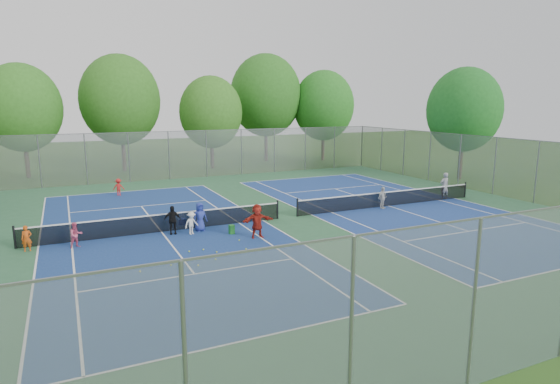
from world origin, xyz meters
The scene contains 36 objects.
ground centered at (0.00, 0.00, 0.00)m, with size 120.00×120.00×0.00m, color #2B541A.
court_pad centered at (0.00, 0.00, 0.01)m, with size 32.00×32.00×0.01m, color #2D5F3C.
court_left centered at (-7.00, 0.00, 0.02)m, with size 10.97×23.77×0.01m, color navy.
court_right centered at (7.00, 0.00, 0.02)m, with size 10.97×23.77×0.01m, color navy.
net_left centered at (-7.00, 0.00, 0.46)m, with size 12.87×0.10×0.91m, color black.
net_right centered at (7.00, 0.00, 0.46)m, with size 12.87×0.10×0.91m, color black.
fence_north centered at (0.00, 16.00, 2.00)m, with size 32.00×0.10×4.00m, color gray.
fence_east centered at (16.00, 0.00, 2.00)m, with size 32.00×0.10×4.00m, color gray.
tree_nw centered at (-14.00, 22.00, 5.89)m, with size 6.40×6.40×9.58m.
tree_nl centered at (-6.00, 23.00, 6.54)m, with size 7.20×7.20×10.69m.
tree_nc centered at (2.00, 21.00, 5.39)m, with size 6.00×6.00×8.85m.
tree_nr centered at (9.00, 24.00, 7.04)m, with size 7.60×7.60×11.42m.
tree_ne centered at (15.00, 22.00, 5.97)m, with size 6.60×6.60×9.77m.
tree_side_e centered at (19.00, 6.00, 5.74)m, with size 6.00×6.00×9.20m.
ball_crate centered at (-5.70, 1.05, 0.16)m, with size 0.36×0.36×0.31m, color blue.
ball_hopper centered at (-3.93, -1.81, 0.23)m, with size 0.24×0.24×0.47m, color #248528.
student_a centered at (-12.87, -0.60, 0.58)m, with size 0.42×0.28×1.15m, color #CD4E13.
student_b centered at (-10.92, -0.91, 0.58)m, with size 0.56×0.44×1.16m, color #CC4F70.
student_c centered at (-5.72, -1.02, 0.57)m, with size 0.74×0.43×1.15m, color silver.
student_d centered at (-6.55, -0.60, 0.72)m, with size 0.84×0.35×1.44m, color black.
student_e centered at (-5.17, -0.60, 0.73)m, with size 0.71×0.46×1.46m, color #273792.
student_f centered at (-3.01, -2.90, 0.82)m, with size 1.53×0.49×1.64m, color #A02216.
child_far_baseline centered at (-7.85, 10.59, 0.59)m, with size 0.77×0.44×1.19m, color red.
instructor centered at (11.61, 0.10, 0.91)m, with size 0.66×0.43×1.81m, color gray.
teen_court_b centered at (6.23, -0.37, 0.67)m, with size 0.79×0.33×1.35m, color silver.
tennis_ball_0 centered at (-7.62, -5.13, 0.03)m, with size 0.07×0.07×0.07m, color #BAD531.
tennis_ball_1 centered at (-3.89, -1.71, 0.03)m, with size 0.07×0.07×0.07m, color gold.
tennis_ball_2 centered at (-4.18, -4.46, 0.03)m, with size 0.07×0.07×0.07m, color #A7C22D.
tennis_ball_3 centered at (-6.53, -3.74, 0.03)m, with size 0.07×0.07×0.07m, color #BFDE33.
tennis_ball_4 centered at (-8.83, -5.33, 0.03)m, with size 0.07×0.07×0.07m, color gold.
tennis_ball_5 centered at (-5.91, -3.75, 0.03)m, with size 0.07×0.07×0.07m, color #E3F438.
tennis_ball_6 centered at (-6.64, -5.61, 0.03)m, with size 0.07×0.07×0.07m, color yellow.
tennis_ball_7 centered at (-4.00, -3.08, 0.03)m, with size 0.07×0.07×0.07m, color #D0EC37.
tennis_ball_8 centered at (-5.48, -4.32, 0.03)m, with size 0.07×0.07×0.07m, color gold.
tennis_ball_9 centered at (-5.10, -4.60, 0.03)m, with size 0.07×0.07×0.07m, color #ACC92E.
tennis_ball_10 centered at (-5.81, -5.22, 0.03)m, with size 0.07×0.07×0.07m, color #BDE234.
Camera 1 is at (-11.11, -22.92, 6.43)m, focal length 30.00 mm.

